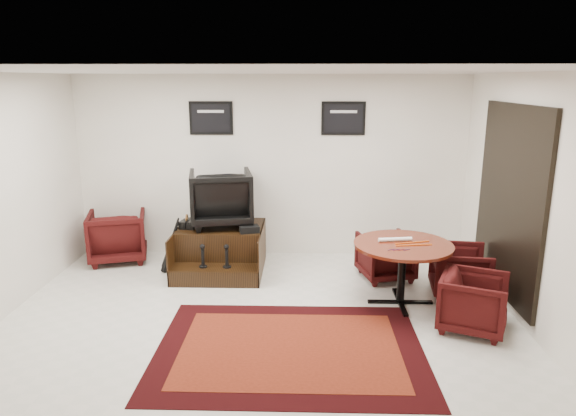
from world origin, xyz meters
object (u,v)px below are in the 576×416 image
object	(u,v)px
shine_podium	(221,250)
table_chair_back	(386,254)
shine_chair	(221,195)
armchair_side	(117,233)
meeting_table	(403,251)
table_chair_corner	(474,300)
table_chair_window	(461,268)

from	to	relation	value
shine_podium	table_chair_back	distance (m)	2.37
table_chair_back	shine_chair	bearing A→B (deg)	-24.23
armchair_side	meeting_table	world-z (taller)	armchair_side
shine_chair	meeting_table	bearing A→B (deg)	141.26
armchair_side	meeting_table	size ratio (longest dim) A/B	0.71
table_chair_back	table_chair_corner	distance (m)	1.69
table_chair_window	table_chair_corner	size ratio (longest dim) A/B	1.00
armchair_side	meeting_table	distance (m)	4.33
shine_chair	table_chair_corner	world-z (taller)	shine_chair
table_chair_back	meeting_table	bearing A→B (deg)	80.08
table_chair_back	table_chair_corner	size ratio (longest dim) A/B	0.99
armchair_side	table_chair_window	size ratio (longest dim) A/B	1.20
meeting_table	table_chair_window	distance (m)	0.93
table_chair_back	table_chair_window	xyz separation A→B (m)	(0.87, -0.55, 0.01)
table_chair_back	table_chair_window	bearing A→B (deg)	133.62
shine_podium	table_chair_back	world-z (taller)	table_chair_back
table_chair_back	armchair_side	bearing A→B (deg)	-22.86
meeting_table	table_chair_back	xyz separation A→B (m)	(-0.06, 0.85, -0.34)
shine_chair	meeting_table	distance (m)	2.76
armchair_side	table_chair_back	bearing A→B (deg)	155.49
armchair_side	table_chair_corner	xyz separation A→B (m)	(4.73, -2.14, -0.07)
armchair_side	shine_podium	bearing A→B (deg)	152.89
shine_chair	table_chair_back	world-z (taller)	shine_chair
shine_chair	shine_podium	bearing A→B (deg)	79.12
shine_podium	table_chair_back	xyz separation A→B (m)	(2.35, -0.29, 0.06)
table_chair_corner	meeting_table	bearing A→B (deg)	68.33
shine_podium	table_chair_window	size ratio (longest dim) A/B	1.79
armchair_side	table_chair_back	distance (m)	4.05
meeting_table	table_chair_back	distance (m)	0.92
shine_podium	armchair_side	bearing A→B (deg)	168.57
shine_podium	table_chair_window	bearing A→B (deg)	-14.62
shine_chair	table_chair_window	world-z (taller)	shine_chair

